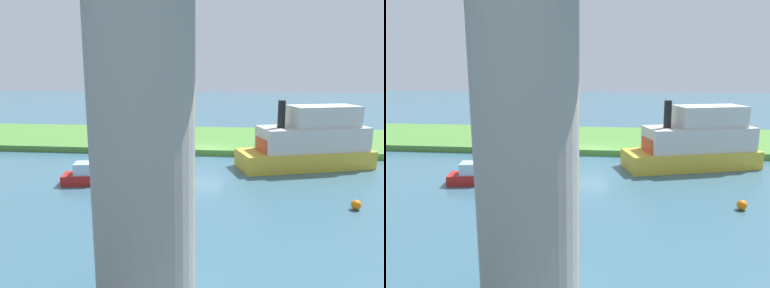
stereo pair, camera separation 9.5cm
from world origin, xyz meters
TOP-DOWN VIEW (x-y plane):
  - ground_plane at (0.00, 0.00)m, footprint 160.00×160.00m
  - grassy_bank at (0.00, -6.00)m, footprint 80.00×12.00m
  - bridge_pylon at (0.51, 19.16)m, footprint 2.98×2.98m
  - person_on_bank at (4.11, -3.49)m, footprint 0.45×0.45m
  - mooring_post at (-8.82, -1.13)m, footprint 0.20×0.20m
  - skiff_small at (-7.49, 2.55)m, footprint 9.89×5.72m
  - riverboat_paddlewheel at (6.38, 7.92)m, footprint 4.14×2.08m
  - marker_buoy at (-8.28, 10.75)m, footprint 0.50×0.50m

SIDE VIEW (x-z plane):
  - ground_plane at x=0.00m, z-range 0.00..0.00m
  - grassy_bank at x=0.00m, z-range 0.00..0.50m
  - marker_buoy at x=-8.28m, z-range 0.00..0.50m
  - riverboat_paddlewheel at x=6.38m, z-range -0.19..1.13m
  - mooring_post at x=-8.82m, z-range 0.50..1.47m
  - person_on_bank at x=4.11m, z-range 0.51..1.90m
  - skiff_small at x=-7.49m, z-range -0.62..4.18m
  - bridge_pylon at x=0.51m, z-range 0.00..10.44m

